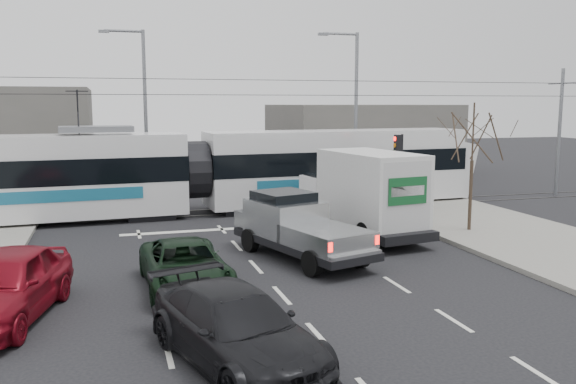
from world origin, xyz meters
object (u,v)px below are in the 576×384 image
object	(u,v)px
dark_car	(236,328)
street_lamp_far	(142,103)
silver_pickup	(296,226)
box_truck	(363,194)
bare_tree	(473,138)
street_lamp_near	(353,103)
navy_pickup	(374,195)
green_car	(185,266)
tram	(194,171)
traffic_signal	(399,157)
red_car	(5,285)

from	to	relation	value
dark_car	street_lamp_far	bearing A→B (deg)	74.48
silver_pickup	box_truck	bearing A→B (deg)	17.46
bare_tree	dark_car	world-z (taller)	bare_tree
street_lamp_near	navy_pickup	bearing A→B (deg)	-104.12
green_car	box_truck	bearing A→B (deg)	31.62
green_car	dark_car	distance (m)	5.26
bare_tree	street_lamp_near	bearing A→B (deg)	91.42
tram	silver_pickup	world-z (taller)	tram
traffic_signal	street_lamp_far	bearing A→B (deg)	138.28
silver_pickup	traffic_signal	bearing A→B (deg)	23.65
green_car	red_car	bearing A→B (deg)	-166.08
silver_pickup	red_car	size ratio (longest dim) A/B	1.24
bare_tree	box_truck	size ratio (longest dim) A/B	0.73
traffic_signal	box_truck	size ratio (longest dim) A/B	0.52
street_lamp_near	green_car	bearing A→B (deg)	-126.08
green_car	navy_pickup	bearing A→B (deg)	40.37
box_truck	street_lamp_near	bearing A→B (deg)	61.02
box_truck	traffic_signal	bearing A→B (deg)	37.45
box_truck	dark_car	distance (m)	12.42
green_car	red_car	size ratio (longest dim) A/B	0.95
street_lamp_far	street_lamp_near	bearing A→B (deg)	-9.87
bare_tree	green_car	bearing A→B (deg)	-160.38
street_lamp_near	box_truck	size ratio (longest dim) A/B	1.31
bare_tree	navy_pickup	world-z (taller)	bare_tree
traffic_signal	street_lamp_far	xyz separation A→B (m)	(-10.66, 9.50, 2.37)
bare_tree	box_truck	xyz separation A→B (m)	(-4.26, 0.74, -2.16)
green_car	red_car	distance (m)	4.57
street_lamp_near	tram	size ratio (longest dim) A/B	0.33
traffic_signal	navy_pickup	world-z (taller)	traffic_signal
bare_tree	tram	size ratio (longest dim) A/B	0.18
navy_pickup	dark_car	bearing A→B (deg)	-109.19
street_lamp_far	tram	xyz separation A→B (m)	(1.93, -6.18, -3.12)
bare_tree	traffic_signal	world-z (taller)	bare_tree
box_truck	green_car	bearing A→B (deg)	-155.33
red_car	silver_pickup	bearing A→B (deg)	38.45
tram	street_lamp_far	bearing A→B (deg)	104.05
silver_pickup	bare_tree	bearing A→B (deg)	-5.00
box_truck	red_car	bearing A→B (deg)	-161.30
bare_tree	red_car	world-z (taller)	bare_tree
green_car	silver_pickup	bearing A→B (deg)	30.86
green_car	traffic_signal	bearing A→B (deg)	35.91
street_lamp_near	box_truck	xyz separation A→B (m)	(-3.97, -10.76, -3.48)
tram	green_car	world-z (taller)	tram
traffic_signal	box_truck	bearing A→B (deg)	-133.83
silver_pickup	green_car	xyz separation A→B (m)	(-4.00, -2.56, -0.40)
bare_tree	box_truck	bearing A→B (deg)	170.18
navy_pickup	green_car	distance (m)	13.06
street_lamp_near	street_lamp_far	xyz separation A→B (m)	(-11.50, 2.00, 0.00)
box_truck	green_car	size ratio (longest dim) A/B	1.45
bare_tree	tram	distance (m)	12.41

